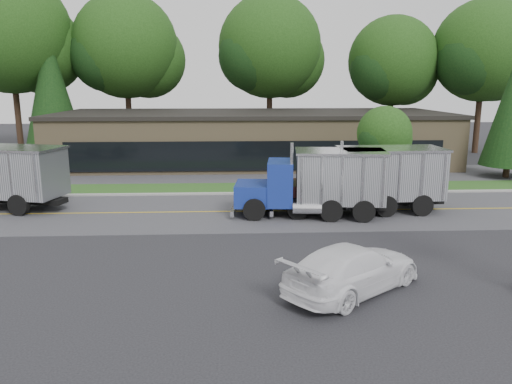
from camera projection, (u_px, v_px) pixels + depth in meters
ground at (226, 276)px, 17.58m from camera, size 140.00×140.00×0.00m
road at (228, 212)px, 26.37m from camera, size 60.00×8.00×0.02m
center_line at (228, 212)px, 26.37m from camera, size 60.00×0.12×0.01m
curb at (229, 194)px, 30.46m from camera, size 60.00×0.30×0.12m
grass_verge at (229, 188)px, 32.22m from camera, size 60.00×3.40×0.03m
far_parking at (229, 175)px, 37.10m from camera, size 60.00×7.00×0.02m
strip_mall at (253, 139)px, 42.62m from camera, size 32.00×12.00×4.00m
tree_far_a at (13, 39)px, 45.78m from camera, size 11.71×11.02×16.71m
tree_far_b at (128, 51)px, 48.38m from camera, size 10.67×10.04×15.22m
tree_far_c at (271, 52)px, 49.02m from camera, size 10.66×10.03×15.20m
tree_far_d at (394, 65)px, 48.85m from camera, size 9.20×8.66×13.12m
tree_far_e at (485, 56)px, 47.10m from camera, size 10.12×9.52×14.43m
evergreen_left at (51, 87)px, 44.79m from camera, size 5.04×5.04×11.45m
tree_verge at (385, 136)px, 32.01m from camera, size 3.69×3.48×5.27m
dump_truck_blue at (319, 181)px, 25.21m from camera, size 7.74×3.38×3.36m
dump_truck_maroon at (367, 178)px, 26.00m from camera, size 9.23×3.09×3.36m
rally_car at (353, 268)px, 16.15m from camera, size 5.51×5.05×1.55m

